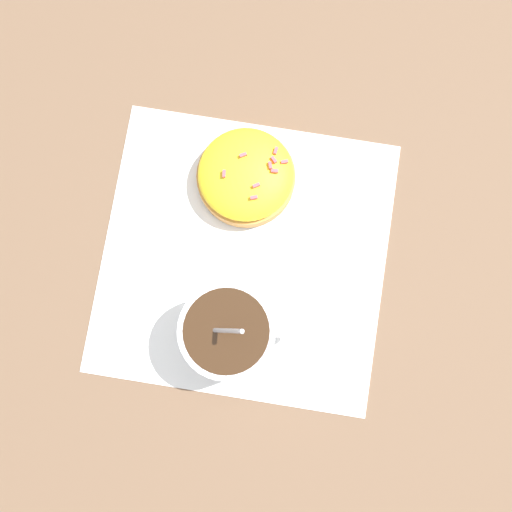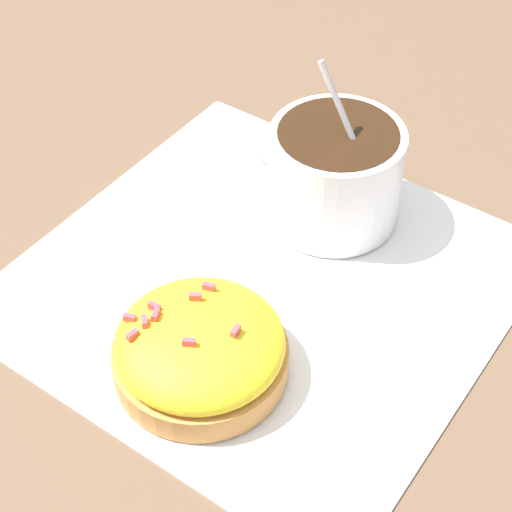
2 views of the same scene
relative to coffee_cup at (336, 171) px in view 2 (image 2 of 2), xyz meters
The scene contains 4 objects.
ground_plane 0.09m from the coffee_cup, ahead, with size 3.00×3.00×0.00m, color brown.
paper_napkin 0.09m from the coffee_cup, ahead, with size 0.29×0.29×0.00m.
coffee_cup is the anchor object (origin of this frame).
frosted_pastry 0.16m from the coffee_cup, ahead, with size 0.10×0.10×0.04m.
Camera 2 is at (0.30, 0.22, 0.39)m, focal length 60.00 mm.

